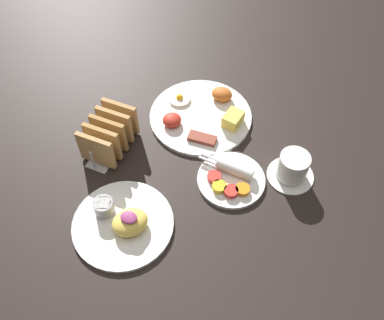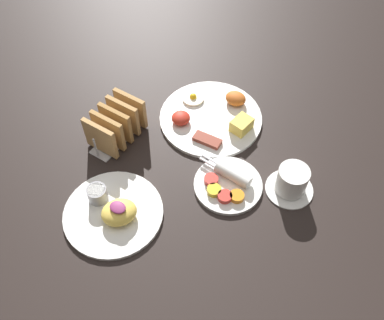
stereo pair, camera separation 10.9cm
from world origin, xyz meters
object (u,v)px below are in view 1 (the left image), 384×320
plate_breakfast (203,115)px  plate_foreground (123,222)px  plate_condiments (231,178)px  toast_rack (109,134)px  coffee_cup (293,168)px

plate_breakfast → plate_foreground: size_ratio=1.21×
plate_condiments → toast_rack: size_ratio=1.02×
plate_condiments → plate_foreground: 0.29m
plate_breakfast → plate_condiments: plate_breakfast is taller
plate_foreground → toast_rack: toast_rack is taller
plate_foreground → coffee_cup: bearing=41.8°
toast_rack → coffee_cup: (0.47, 0.09, -0.01)m
plate_breakfast → coffee_cup: 0.30m
plate_foreground → plate_condiments: bearing=48.8°
toast_rack → coffee_cup: size_ratio=1.50×
plate_foreground → toast_rack: bearing=125.9°
plate_breakfast → coffee_cup: bearing=-19.8°
plate_breakfast → plate_foreground: plate_foreground is taller
plate_breakfast → toast_rack: 0.27m
coffee_cup → plate_breakfast: bearing=160.2°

